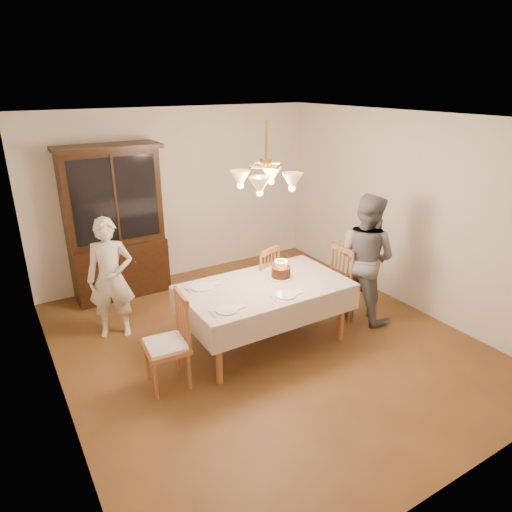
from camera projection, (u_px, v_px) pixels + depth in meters
ground at (265, 342)px, 5.50m from camera, size 5.00×5.00×0.00m
room_shell at (266, 216)px, 4.93m from camera, size 5.00×5.00×5.00m
dining_table at (265, 291)px, 5.25m from camera, size 1.90×1.10×0.76m
china_hutch at (116, 226)px, 6.41m from camera, size 1.38×0.54×2.16m
chair_far_side at (258, 286)px, 5.96m from camera, size 0.57×0.55×1.00m
chair_left_end at (167, 347)px, 4.58m from camera, size 0.45×0.47×1.00m
chair_right_end at (350, 284)px, 6.00m from camera, size 0.42×0.44×1.00m
elderly_woman at (111, 279)px, 5.42m from camera, size 0.64×0.53×1.50m
adult_in_grey at (365, 258)px, 5.81m from camera, size 0.84×0.96×1.67m
birthday_cake at (281, 272)px, 5.40m from camera, size 0.30×0.30×0.22m
place_setting_near_left at (228, 310)px, 4.66m from camera, size 0.38×0.23×0.02m
place_setting_near_right at (287, 295)px, 4.98m from camera, size 0.38×0.24×0.02m
place_setting_far_left at (203, 286)px, 5.18m from camera, size 0.41×0.26×0.02m
chandelier at (266, 180)px, 4.79m from camera, size 0.62×0.62×0.73m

